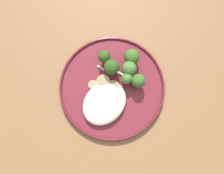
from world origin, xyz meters
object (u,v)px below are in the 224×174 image
broccoli_floret_tall_stalk (127,79)px  seared_scallop_front_small (105,103)px  seared_scallop_rear_pale (90,112)px  seared_scallop_left_edge (113,87)px  seared_scallop_on_noodles (94,98)px  broccoli_floret_right_tilted (104,57)px  broccoli_floret_rear_charred (129,69)px  broccoli_floret_left_leaning (112,67)px  dinner_plate (112,88)px  seared_scallop_half_hidden (93,85)px  broccoli_floret_small_sprig (130,56)px  seared_scallop_large_seared (103,82)px  broccoli_floret_front_edge (138,81)px

broccoli_floret_tall_stalk → seared_scallop_front_small: bearing=-2.6°
seared_scallop_rear_pale → seared_scallop_left_edge: bearing=177.0°
seared_scallop_on_noodles → seared_scallop_front_small: (-0.01, 0.03, -0.00)m
seared_scallop_front_small → broccoli_floret_right_tilted: broccoli_floret_right_tilted is taller
broccoli_floret_rear_charred → broccoli_floret_left_leaning: 0.05m
seared_scallop_front_small → seared_scallop_left_edge: bearing=-166.9°
broccoli_floret_left_leaning → broccoli_floret_right_tilted: size_ratio=1.08×
seared_scallop_rear_pale → broccoli_floret_rear_charred: broccoli_floret_rear_charred is taller
dinner_plate → broccoli_floret_right_tilted: size_ratio=5.45×
broccoli_floret_tall_stalk → seared_scallop_on_noodles: bearing=-20.5°
seared_scallop_on_noodles → broccoli_floret_tall_stalk: (-0.10, 0.04, 0.02)m
seared_scallop_front_small → broccoli_floret_left_leaning: bearing=-150.6°
seared_scallop_half_hidden → broccoli_floret_left_leaning: (-0.07, 0.01, 0.03)m
broccoli_floret_small_sprig → broccoli_floret_left_leaning: (0.06, -0.02, 0.00)m
seared_scallop_front_small → broccoli_floret_small_sprig: (-0.14, -0.03, 0.02)m
seared_scallop_left_edge → broccoli_floret_small_sprig: size_ratio=0.64×
broccoli_floret_small_sprig → seared_scallop_rear_pale: bearing=3.9°
seared_scallop_half_hidden → broccoli_floret_rear_charred: size_ratio=0.45×
seared_scallop_large_seared → seared_scallop_front_small: size_ratio=1.62×
seared_scallop_rear_pale → broccoli_floret_rear_charred: 0.16m
seared_scallop_left_edge → broccoli_floret_left_leaning: broccoli_floret_left_leaning is taller
dinner_plate → broccoli_floret_small_sprig: (-0.09, -0.01, 0.03)m
seared_scallop_front_small → broccoli_floret_right_tilted: (-0.09, -0.08, 0.02)m
broccoli_floret_left_leaning → broccoli_floret_tall_stalk: (-0.00, 0.05, -0.01)m
seared_scallop_on_noodles → broccoli_floret_left_leaning: (-0.09, -0.01, 0.02)m
seared_scallop_on_noodles → broccoli_floret_tall_stalk: broccoli_floret_tall_stalk is taller
broccoli_floret_right_tilted → seared_scallop_left_edge: bearing=57.4°
broccoli_floret_front_edge → seared_scallop_rear_pale: bearing=-18.0°
broccoli_floret_left_leaning → broccoli_floret_right_tilted: (-0.01, -0.03, -0.00)m
seared_scallop_large_seared → seared_scallop_front_small: seared_scallop_large_seared is taller
broccoli_floret_right_tilted → seared_scallop_half_hidden: bearing=17.3°
seared_scallop_rear_pale → broccoli_floret_small_sprig: bearing=-176.1°
seared_scallop_large_seared → broccoli_floret_right_tilted: (-0.05, -0.04, 0.02)m
seared_scallop_half_hidden → broccoli_floret_front_edge: bearing=133.3°
seared_scallop_left_edge → broccoli_floret_right_tilted: broccoli_floret_right_tilted is taller
broccoli_floret_front_edge → broccoli_floret_small_sprig: bearing=-124.0°
seared_scallop_front_small → broccoli_floret_right_tilted: 0.12m
seared_scallop_on_noodles → seared_scallop_half_hidden: size_ratio=0.92×
broccoli_floret_tall_stalk → broccoli_floret_front_edge: bearing=117.5°
seared_scallop_half_hidden → broccoli_floret_left_leaning: broccoli_floret_left_leaning is taller
seared_scallop_rear_pale → broccoli_floret_left_leaning: (-0.13, -0.03, 0.02)m
dinner_plate → seared_scallop_left_edge: bearing=116.6°
broccoli_floret_tall_stalk → seared_scallop_left_edge: bearing=-21.3°
broccoli_floret_front_edge → broccoli_floret_right_tilted: 0.11m
dinner_plate → seared_scallop_half_hidden: (0.03, -0.04, 0.01)m
seared_scallop_large_seared → seared_scallop_left_edge: 0.03m
broccoli_floret_front_edge → broccoli_floret_right_tilted: size_ratio=1.00×
seared_scallop_left_edge → broccoli_floret_tall_stalk: broccoli_floret_tall_stalk is taller
broccoli_floret_front_edge → seared_scallop_large_seared: bearing=-51.3°
seared_scallop_left_edge → broccoli_floret_small_sprig: bearing=-169.3°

